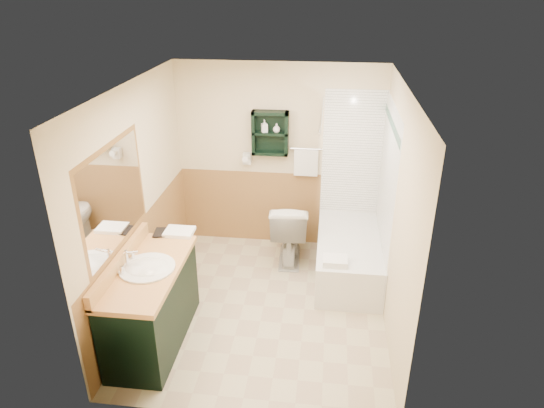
{
  "coord_description": "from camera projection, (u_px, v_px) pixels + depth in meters",
  "views": [
    {
      "loc": [
        0.61,
        -4.31,
        3.3
      ],
      "look_at": [
        0.07,
        0.2,
        1.16
      ],
      "focal_mm": 32.0,
      "sensor_mm": 36.0,
      "label": 1
    }
  ],
  "objects": [
    {
      "name": "tile_right",
      "position": [
        385.0,
        198.0,
        5.43
      ],
      "size": [
        1.5,
        1.5,
        2.1
      ],
      "primitive_type": null,
      "color": "white",
      "rests_on": "right_wall"
    },
    {
      "name": "mirror_frame",
      "position": [
        114.0,
        197.0,
        4.35
      ],
      "size": [
        1.3,
        1.3,
        1.0
      ],
      "primitive_type": null,
      "color": "brown",
      "rests_on": "left_wall"
    },
    {
      "name": "tub_towel",
      "position": [
        335.0,
        261.0,
        5.2
      ],
      "size": [
        0.26,
        0.22,
        0.07
      ],
      "primitive_type": "cube",
      "color": "white",
      "rests_on": "bathtub"
    },
    {
      "name": "wall_shelf",
      "position": [
        270.0,
        133.0,
        5.96
      ],
      "size": [
        0.45,
        0.15,
        0.55
      ],
      "primitive_type": "cube",
      "color": "black",
      "rests_on": "back_wall"
    },
    {
      "name": "hair_dryer",
      "position": [
        247.0,
        158.0,
        6.16
      ],
      "size": [
        0.1,
        0.24,
        0.18
      ],
      "primitive_type": null,
      "color": "silver",
      "rests_on": "back_wall"
    },
    {
      "name": "bathtub",
      "position": [
        348.0,
        256.0,
        5.82
      ],
      "size": [
        0.74,
        1.5,
        0.5
      ],
      "primitive_type": "cube",
      "color": "silver",
      "rests_on": "ground"
    },
    {
      "name": "towel_bar",
      "position": [
        306.0,
        149.0,
        6.03
      ],
      "size": [
        0.4,
        0.06,
        0.4
      ],
      "primitive_type": null,
      "color": "white",
      "rests_on": "back_wall"
    },
    {
      "name": "back_wall",
      "position": [
        279.0,
        157.0,
        6.2
      ],
      "size": [
        2.6,
        0.04,
        2.4
      ],
      "primitive_type": "cube",
      "color": "#FCF0C5",
      "rests_on": "ground"
    },
    {
      "name": "floor",
      "position": [
        264.0,
        306.0,
        5.34
      ],
      "size": [
        3.0,
        3.0,
        0.0
      ],
      "primitive_type": "plane",
      "color": "#C0B38C",
      "rests_on": "ground"
    },
    {
      "name": "soap_bottle_a",
      "position": [
        264.0,
        129.0,
        5.94
      ],
      "size": [
        0.12,
        0.17,
        0.07
      ],
      "primitive_type": "imported",
      "rotation": [
        0.0,
        0.0,
        0.39
      ],
      "color": "silver",
      "rests_on": "wall_shelf"
    },
    {
      "name": "curtain_rod",
      "position": [
        322.0,
        112.0,
        5.11
      ],
      "size": [
        0.03,
        1.6,
        0.03
      ],
      "primitive_type": "cylinder",
      "rotation": [
        1.57,
        0.0,
        0.0
      ],
      "color": "silver",
      "rests_on": "back_wall"
    },
    {
      "name": "tile_back",
      "position": [
        359.0,
        173.0,
        6.11
      ],
      "size": [
        0.95,
        0.95,
        2.1
      ],
      "primitive_type": null,
      "color": "white",
      "rests_on": "back_wall"
    },
    {
      "name": "tile_accent",
      "position": [
        392.0,
        124.0,
        5.07
      ],
      "size": [
        1.5,
        1.5,
        0.1
      ],
      "primitive_type": null,
      "color": "#154C3A",
      "rests_on": "right_wall"
    },
    {
      "name": "toilet",
      "position": [
        289.0,
        231.0,
        6.08
      ],
      "size": [
        0.49,
        0.84,
        0.8
      ],
      "primitive_type": "imported",
      "rotation": [
        0.0,
        0.0,
        3.19
      ],
      "color": "silver",
      "rests_on": "ground"
    },
    {
      "name": "wainscot_back",
      "position": [
        278.0,
        208.0,
        6.46
      ],
      "size": [
        2.58,
        2.58,
        1.0
      ],
      "primitive_type": null,
      "color": "#AD7A46",
      "rests_on": "back_wall"
    },
    {
      "name": "ceiling",
      "position": [
        262.0,
        85.0,
        4.31
      ],
      "size": [
        2.6,
        3.0,
        0.04
      ],
      "primitive_type": "cube",
      "color": "white",
      "rests_on": "back_wall"
    },
    {
      "name": "vanity",
      "position": [
        152.0,
        305.0,
        4.67
      ],
      "size": [
        0.59,
        1.33,
        0.84
      ],
      "primitive_type": "cube",
      "color": "black",
      "rests_on": "ground"
    },
    {
      "name": "left_wall",
      "position": [
        136.0,
        202.0,
        4.98
      ],
      "size": [
        0.04,
        3.0,
        2.4
      ],
      "primitive_type": "cube",
      "color": "#FCF0C5",
      "rests_on": "ground"
    },
    {
      "name": "soap_bottle_b",
      "position": [
        277.0,
        129.0,
        5.92
      ],
      "size": [
        0.12,
        0.13,
        0.09
      ],
      "primitive_type": "imported",
      "rotation": [
        0.0,
        0.0,
        -0.29
      ],
      "color": "silver",
      "rests_on": "wall_shelf"
    },
    {
      "name": "mirror_glass",
      "position": [
        115.0,
        197.0,
        4.35
      ],
      "size": [
        1.2,
        1.2,
        0.9
      ],
      "primitive_type": null,
      "color": "white",
      "rests_on": "left_wall"
    },
    {
      "name": "counter_towel",
      "position": [
        179.0,
        232.0,
        5.1
      ],
      "size": [
        0.3,
        0.24,
        0.04
      ],
      "primitive_type": "cube",
      "color": "white",
      "rests_on": "vanity"
    },
    {
      "name": "vanity_book",
      "position": [
        153.0,
        225.0,
        5.06
      ],
      "size": [
        0.16,
        0.04,
        0.21
      ],
      "primitive_type": "imported",
      "rotation": [
        0.0,
        0.0,
        0.12
      ],
      "color": "black",
      "rests_on": "vanity"
    },
    {
      "name": "right_wall",
      "position": [
        398.0,
        215.0,
        4.69
      ],
      "size": [
        0.04,
        3.0,
        2.4
      ],
      "primitive_type": "cube",
      "color": "#FCF0C5",
      "rests_on": "ground"
    },
    {
      "name": "wainscot_left",
      "position": [
        147.0,
        260.0,
        5.27
      ],
      "size": [
        2.98,
        2.98,
        1.0
      ],
      "primitive_type": null,
      "color": "#AD7A46",
      "rests_on": "left_wall"
    },
    {
      "name": "shower_curtain",
      "position": [
        319.0,
        180.0,
        5.63
      ],
      "size": [
        1.05,
        1.05,
        1.7
      ],
      "primitive_type": null,
      "color": "#B9AB8C",
      "rests_on": "curtain_rod"
    }
  ]
}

